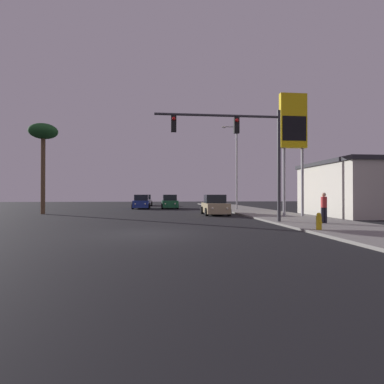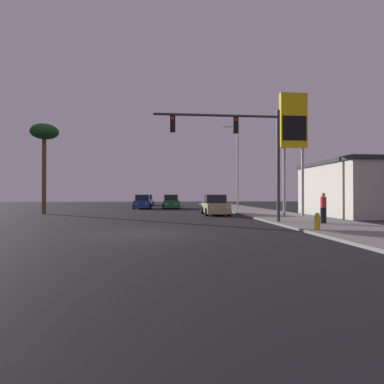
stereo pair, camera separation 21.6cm
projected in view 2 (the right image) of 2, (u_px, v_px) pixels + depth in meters
ground_plane at (146, 233)px, 12.93m from camera, size 120.00×120.00×0.00m
sidewalk_right at (274, 215)px, 23.76m from camera, size 5.00×60.00×0.12m
building_gas_station at (381, 189)px, 23.82m from camera, size 10.30×8.30×4.30m
car_green at (171, 202)px, 36.32m from camera, size 2.04×4.33×1.68m
car_white at (147, 201)px, 46.15m from camera, size 2.04×4.32×1.68m
car_blue at (142, 202)px, 35.96m from camera, size 2.04×4.32×1.68m
car_tan at (215, 206)px, 24.92m from camera, size 2.04×4.32×1.68m
traffic_light_mast at (243, 142)px, 17.22m from camera, size 7.33×0.36×6.50m
street_lamp at (236, 163)px, 32.07m from camera, size 1.74×0.24×9.00m
gas_station_sign at (293, 127)px, 21.92m from camera, size 2.00×0.42×9.00m
fire_hydrant at (317, 222)px, 13.27m from camera, size 0.24×0.34×0.76m
pedestrian_on_sidewalk at (323, 206)px, 16.39m from camera, size 0.34×0.32×1.67m
palm_tree_near at (44, 136)px, 26.05m from camera, size 2.40×2.40×7.85m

